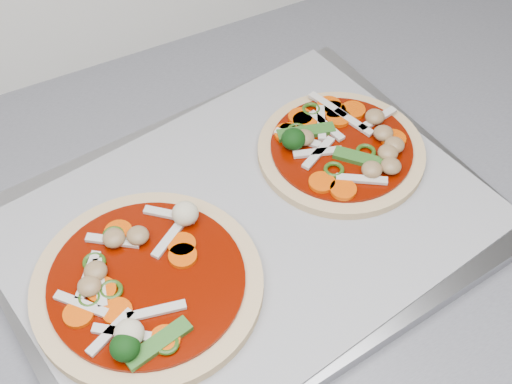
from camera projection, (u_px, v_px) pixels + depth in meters
name	position (u px, v px, depth m)	size (l,w,h in m)	color
countertop	(279.00, 237.00, 0.69)	(3.60, 0.60, 0.04)	slate
baking_tray	(246.00, 228.00, 0.66)	(0.44, 0.32, 0.01)	gray
parchment	(246.00, 223.00, 0.65)	(0.42, 0.31, 0.00)	gray
pizza_left	(145.00, 284.00, 0.60)	(0.22, 0.22, 0.03)	tan
pizza_right	(341.00, 148.00, 0.70)	(0.20, 0.20, 0.03)	tan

